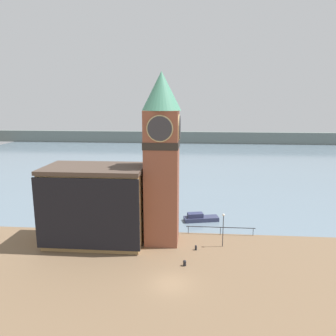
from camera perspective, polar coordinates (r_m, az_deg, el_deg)
ground_plane at (r=35.23m, az=0.49°, el=-19.51°), size 160.00×160.00×0.00m
water at (r=105.00m, az=3.51°, el=1.61°), size 160.00×120.00×0.00m
far_shoreline at (r=144.26m, az=3.91°, el=5.34°), size 180.00×3.00×5.00m
pier_railing at (r=46.60m, az=9.13°, el=-10.28°), size 9.52×0.08×1.09m
clock_tower at (r=41.06m, az=-1.08°, el=2.21°), size 4.81×4.81×21.72m
pier_building at (r=43.49m, az=-12.55°, el=-6.27°), size 12.73×7.50×10.08m
boat_near at (r=51.34m, az=5.55°, el=-8.65°), size 5.54×2.86×1.30m
mooring_bollard_near at (r=42.00m, az=4.88°, el=-13.60°), size 0.28×0.28×0.64m
mooring_bollard_far at (r=38.32m, az=2.91°, el=-16.15°), size 0.36×0.36×0.69m
lamp_post at (r=42.30m, az=9.59°, el=-9.59°), size 0.32×0.32×4.39m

